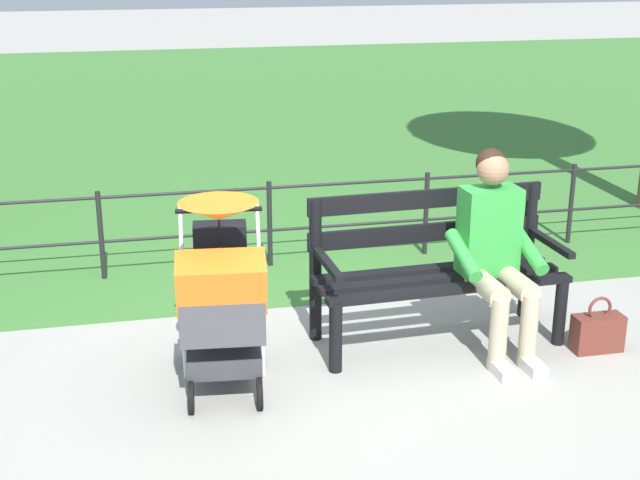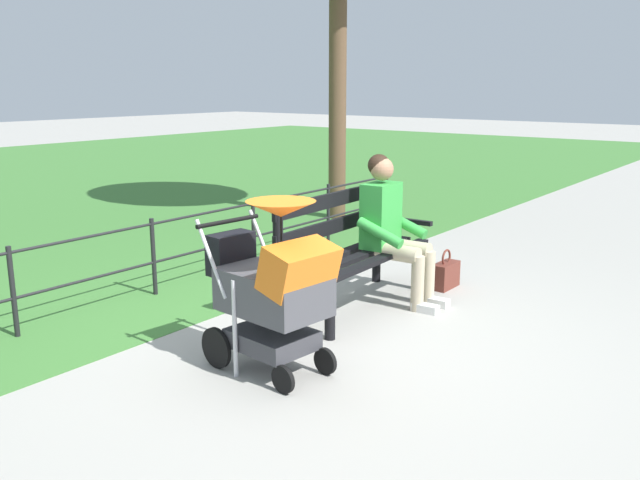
{
  "view_description": "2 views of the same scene",
  "coord_description": "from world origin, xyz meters",
  "px_view_note": "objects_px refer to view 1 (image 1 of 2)",
  "views": [
    {
      "loc": [
        1.05,
        4.92,
        2.49
      ],
      "look_at": [
        -0.02,
        0.07,
        0.79
      ],
      "focal_mm": 49.57,
      "sensor_mm": 36.0,
      "label": 1
    },
    {
      "loc": [
        3.7,
        3.03,
        1.85
      ],
      "look_at": [
        -0.2,
        0.05,
        0.71
      ],
      "focal_mm": 37.73,
      "sensor_mm": 36.0,
      "label": 2
    }
  ],
  "objects_px": {
    "handbag": "(597,332)",
    "park_bench": "(435,262)",
    "person_on_bench": "(496,247)",
    "stroller": "(222,293)"
  },
  "relations": [
    {
      "from": "stroller",
      "to": "handbag",
      "type": "xyz_separation_m",
      "value": [
        -2.37,
        0.03,
        -0.47
      ]
    },
    {
      "from": "handbag",
      "to": "park_bench",
      "type": "bearing_deg",
      "value": -24.25
    },
    {
      "from": "stroller",
      "to": "handbag",
      "type": "distance_m",
      "value": 2.41
    },
    {
      "from": "stroller",
      "to": "handbag",
      "type": "relative_size",
      "value": 3.11
    },
    {
      "from": "person_on_bench",
      "to": "handbag",
      "type": "distance_m",
      "value": 0.87
    },
    {
      "from": "person_on_bench",
      "to": "park_bench",
      "type": "bearing_deg",
      "value": -35.41
    },
    {
      "from": "person_on_bench",
      "to": "handbag",
      "type": "relative_size",
      "value": 3.45
    },
    {
      "from": "park_bench",
      "to": "stroller",
      "type": "bearing_deg",
      "value": 15.77
    },
    {
      "from": "park_bench",
      "to": "person_on_bench",
      "type": "xyz_separation_m",
      "value": [
        -0.31,
        0.22,
        0.15
      ]
    },
    {
      "from": "person_on_bench",
      "to": "stroller",
      "type": "relative_size",
      "value": 1.11
    }
  ]
}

